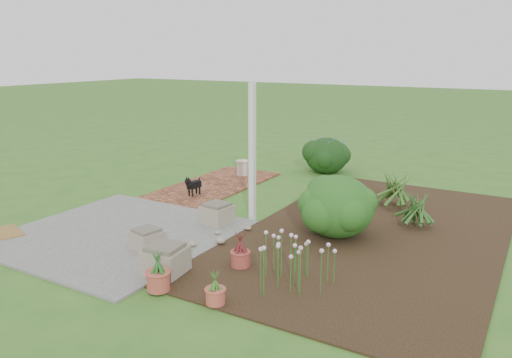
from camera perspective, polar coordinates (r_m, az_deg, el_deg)
The scene contains 19 objects.
ground at distance 9.31m, azimuth -2.32°, elevation -4.55°, with size 80.00×80.00×0.00m, color #316720.
concrete_patio at distance 8.79m, azimuth -15.52°, elevation -6.09°, with size 3.50×3.50×0.04m, color #5A5B58.
brick_path at distance 11.61m, azimuth -4.71°, elevation -0.69°, with size 1.60×3.50×0.04m, color brown.
garden_bed at distance 8.75m, azimuth 13.51°, elevation -6.08°, with size 4.00×7.00×0.03m, color black.
veranda_post at distance 8.92m, azimuth -0.42°, elevation 2.94°, with size 0.10×0.10×2.50m, color white.
stone_trough_near at distance 7.07m, azimuth -10.30°, elevation -9.17°, with size 0.52×0.52×0.34m, color #75735C.
stone_trough_mid at distance 7.96m, azimuth -12.35°, elevation -6.82°, with size 0.42×0.42×0.28m, color #766759.
stone_trough_far at distance 8.94m, azimuth -4.47°, elevation -4.05°, with size 0.47×0.47×0.32m, color gray.
coir_doormat at distance 9.48m, azimuth -26.73°, elevation -5.46°, with size 0.69×0.45×0.02m, color brown.
black_dog at distance 10.69m, azimuth -7.23°, elevation -0.62°, with size 0.17×0.47×0.40m.
cream_ceramic_urn at distance 12.40m, azimuth -1.58°, elevation 1.28°, with size 0.27×0.27×0.37m, color beige.
evergreen_shrub at distance 8.38m, azimuth 9.28°, elevation -2.92°, with size 1.23×1.23×1.04m, color #134312.
agapanthus_clump_back at distance 9.11m, azimuth 17.80°, elevation -2.84°, with size 0.89×0.89×0.80m, color #103613, non-canonical shape.
agapanthus_clump_front at distance 10.23m, azimuth 15.62°, elevation -0.66°, with size 0.97×0.97×0.87m, color #0C380C, non-canonical shape.
pink_flower_patch at distance 6.58m, azimuth 4.20°, elevation -9.32°, with size 1.05×1.05×0.67m, color #113D0F, non-canonical shape.
terracotta_pot_bronze at distance 7.21m, azimuth -1.80°, elevation -9.07°, with size 0.27×0.27×0.22m, color #9A3D34.
terracotta_pot_small_left at distance 6.23m, azimuth -4.66°, elevation -13.18°, with size 0.24×0.24×0.20m, color #B64C3D.
terracotta_pot_small_right at distance 6.64m, azimuth -11.10°, elevation -11.34°, with size 0.30×0.30×0.25m, color #AA4739.
purple_flowering_bush at distance 12.91m, azimuth 8.07°, elevation 2.76°, with size 1.10×1.10×0.93m, color black.
Camera 1 is at (4.79, -7.41, 2.98)m, focal length 35.00 mm.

